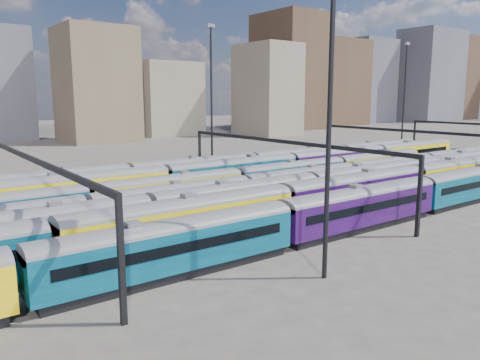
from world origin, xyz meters
TOP-DOWN VIEW (x-y plane):
  - ground at (0.00, 0.00)m, footprint 500.00×500.00m
  - rake_0 at (18.41, -15.00)m, footprint 128.75×3.14m
  - rake_1 at (12.83, -10.00)m, footprint 159.16×3.32m
  - rake_2 at (-0.44, -5.00)m, footprint 149.59×3.12m
  - rake_3 at (4.08, 0.00)m, footprint 116.36×2.84m
  - rake_4 at (-3.48, 5.00)m, footprint 99.55×2.92m
  - rake_5 at (-1.57, 10.00)m, footprint 133.88×3.26m
  - rake_6 at (-4.55, 15.00)m, footprint 129.99×3.17m
  - gantry_1 at (-20.00, 0.00)m, footprint 0.35×40.35m
  - gantry_2 at (10.00, 0.00)m, footprint 0.35×40.35m
  - gantry_3 at (40.00, 0.00)m, footprint 0.35×40.35m
  - mast_2 at (-5.00, -22.00)m, footprint 1.40×0.50m
  - mast_3 at (15.00, 24.00)m, footprint 1.40×0.50m
  - mast_5 at (65.00, 20.00)m, footprint 1.40×0.50m
  - skyline at (104.75, 105.73)m, footprint 399.22×60.48m

SIDE VIEW (x-z plane):
  - ground at x=0.00m, z-range 0.00..0.00m
  - rake_3 at x=4.08m, z-range 0.12..4.89m
  - rake_4 at x=-3.48m, z-range 0.12..5.03m
  - rake_2 at x=-0.44m, z-range 0.13..5.40m
  - rake_0 at x=18.41m, z-range 0.13..5.42m
  - rake_6 at x=-4.55m, z-range 0.13..5.48m
  - rake_5 at x=-1.57m, z-range 0.14..5.65m
  - rake_1 at x=12.83m, z-range 0.14..5.75m
  - gantry_1 at x=-20.00m, z-range 2.78..10.80m
  - gantry_2 at x=10.00m, z-range 2.78..10.80m
  - gantry_3 at x=40.00m, z-range 2.78..10.80m
  - mast_2 at x=-5.00m, z-range 1.17..26.77m
  - mast_3 at x=15.00m, z-range 1.17..26.77m
  - mast_5 at x=65.00m, z-range 1.17..26.77m
  - skyline at x=104.75m, z-range -4.18..45.85m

